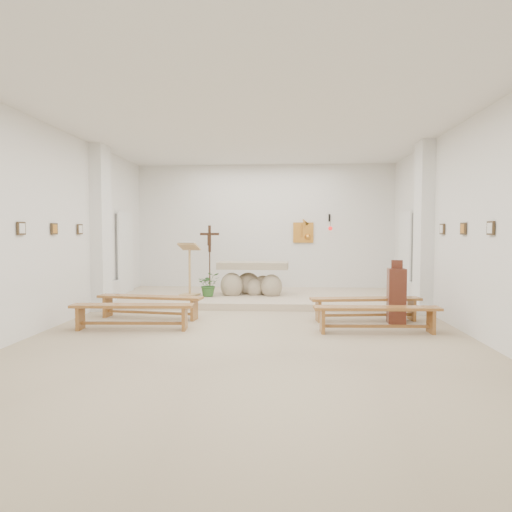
# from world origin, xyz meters

# --- Properties ---
(ground) EXTENTS (7.00, 10.00, 0.00)m
(ground) POSITION_xyz_m (0.00, 0.00, 0.00)
(ground) COLOR #C3B18D
(ground) RESTS_ON ground
(wall_left) EXTENTS (0.02, 10.00, 3.50)m
(wall_left) POSITION_xyz_m (-3.49, 0.00, 1.75)
(wall_left) COLOR silver
(wall_left) RESTS_ON ground
(wall_right) EXTENTS (0.02, 10.00, 3.50)m
(wall_right) POSITION_xyz_m (3.49, 0.00, 1.75)
(wall_right) COLOR silver
(wall_right) RESTS_ON ground
(wall_back) EXTENTS (7.00, 0.02, 3.50)m
(wall_back) POSITION_xyz_m (0.00, 4.99, 1.75)
(wall_back) COLOR silver
(wall_back) RESTS_ON ground
(ceiling) EXTENTS (7.00, 10.00, 0.02)m
(ceiling) POSITION_xyz_m (0.00, 0.00, 3.49)
(ceiling) COLOR silver
(ceiling) RESTS_ON wall_back
(sanctuary_platform) EXTENTS (6.98, 3.00, 0.15)m
(sanctuary_platform) POSITION_xyz_m (0.00, 3.50, 0.07)
(sanctuary_platform) COLOR #BCAB91
(sanctuary_platform) RESTS_ON ground
(pilaster_left) EXTENTS (0.26, 0.55, 3.50)m
(pilaster_left) POSITION_xyz_m (-3.37, 2.00, 1.75)
(pilaster_left) COLOR white
(pilaster_left) RESTS_ON ground
(pilaster_right) EXTENTS (0.26, 0.55, 3.50)m
(pilaster_right) POSITION_xyz_m (3.37, 2.00, 1.75)
(pilaster_right) COLOR white
(pilaster_right) RESTS_ON ground
(gold_wall_relief) EXTENTS (0.55, 0.04, 0.55)m
(gold_wall_relief) POSITION_xyz_m (1.05, 4.96, 1.65)
(gold_wall_relief) COLOR #C7812E
(gold_wall_relief) RESTS_ON wall_back
(sanctuary_lamp) EXTENTS (0.11, 0.36, 0.44)m
(sanctuary_lamp) POSITION_xyz_m (1.75, 4.71, 1.81)
(sanctuary_lamp) COLOR black
(sanctuary_lamp) RESTS_ON wall_back
(station_frame_left_front) EXTENTS (0.03, 0.20, 0.20)m
(station_frame_left_front) POSITION_xyz_m (-3.47, -0.80, 1.72)
(station_frame_left_front) COLOR #3F2E1B
(station_frame_left_front) RESTS_ON wall_left
(station_frame_left_mid) EXTENTS (0.03, 0.20, 0.20)m
(station_frame_left_mid) POSITION_xyz_m (-3.47, 0.20, 1.72)
(station_frame_left_mid) COLOR #3F2E1B
(station_frame_left_mid) RESTS_ON wall_left
(station_frame_left_rear) EXTENTS (0.03, 0.20, 0.20)m
(station_frame_left_rear) POSITION_xyz_m (-3.47, 1.20, 1.72)
(station_frame_left_rear) COLOR #3F2E1B
(station_frame_left_rear) RESTS_ON wall_left
(station_frame_right_front) EXTENTS (0.03, 0.20, 0.20)m
(station_frame_right_front) POSITION_xyz_m (3.47, -0.80, 1.72)
(station_frame_right_front) COLOR #3F2E1B
(station_frame_right_front) RESTS_ON wall_right
(station_frame_right_mid) EXTENTS (0.03, 0.20, 0.20)m
(station_frame_right_mid) POSITION_xyz_m (3.47, 0.20, 1.72)
(station_frame_right_mid) COLOR #3F2E1B
(station_frame_right_mid) RESTS_ON wall_right
(station_frame_right_rear) EXTENTS (0.03, 0.20, 0.20)m
(station_frame_right_rear) POSITION_xyz_m (3.47, 1.20, 1.72)
(station_frame_right_rear) COLOR #3F2E1B
(station_frame_right_rear) RESTS_ON wall_right
(radiator_left) EXTENTS (0.10, 0.85, 0.52)m
(radiator_left) POSITION_xyz_m (-3.43, 2.70, 0.27)
(radiator_left) COLOR silver
(radiator_left) RESTS_ON ground
(radiator_right) EXTENTS (0.10, 0.85, 0.52)m
(radiator_right) POSITION_xyz_m (3.43, 2.70, 0.27)
(radiator_right) COLOR silver
(radiator_right) RESTS_ON ground
(altar) EXTENTS (1.71, 0.78, 0.87)m
(altar) POSITION_xyz_m (-0.24, 3.43, 0.48)
(altar) COLOR tan
(altar) RESTS_ON sanctuary_platform
(lectern) EXTENTS (0.53, 0.47, 1.29)m
(lectern) POSITION_xyz_m (-1.71, 3.14, 0.79)
(lectern) COLOR tan
(lectern) RESTS_ON sanctuary_platform
(crucifix_stand) EXTENTS (0.51, 0.22, 1.69)m
(crucifix_stand) POSITION_xyz_m (-1.42, 4.30, 1.13)
(crucifix_stand) COLOR #3A2212
(crucifix_stand) RESTS_ON sanctuary_platform
(potted_plant) EXTENTS (0.62, 0.57, 0.57)m
(potted_plant) POSITION_xyz_m (-1.24, 3.07, 0.43)
(potted_plant) COLOR #2D5E25
(potted_plant) RESTS_ON sanctuary_platform
(donation_pedestal) EXTENTS (0.33, 0.33, 1.15)m
(donation_pedestal) POSITION_xyz_m (2.58, 0.90, 0.51)
(donation_pedestal) COLOR #572619
(donation_pedestal) RESTS_ON ground
(bench_left_front) EXTENTS (2.09, 0.61, 0.44)m
(bench_left_front) POSITION_xyz_m (-2.05, 1.06, 0.33)
(bench_left_front) COLOR brown
(bench_left_front) RESTS_ON ground
(bench_right_front) EXTENTS (2.09, 0.59, 0.44)m
(bench_right_front) POSITION_xyz_m (2.05, 1.06, 0.33)
(bench_right_front) COLOR brown
(bench_right_front) RESTS_ON ground
(bench_left_second) EXTENTS (2.08, 0.42, 0.44)m
(bench_left_second) POSITION_xyz_m (-2.05, 0.03, 0.33)
(bench_left_second) COLOR brown
(bench_left_second) RESTS_ON ground
(bench_right_second) EXTENTS (2.08, 0.42, 0.44)m
(bench_right_second) POSITION_xyz_m (2.05, 0.03, 0.33)
(bench_right_second) COLOR brown
(bench_right_second) RESTS_ON ground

